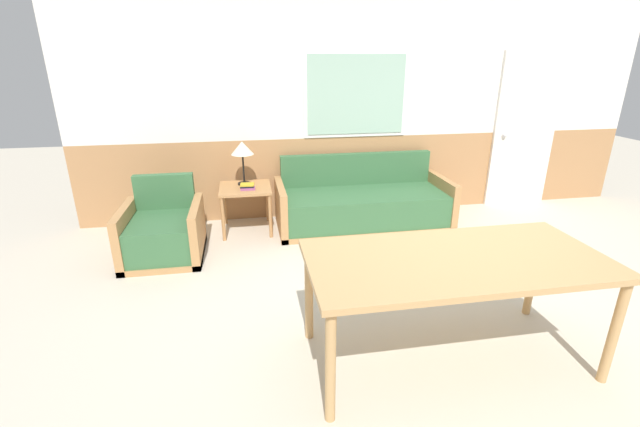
{
  "coord_description": "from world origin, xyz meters",
  "views": [
    {
      "loc": [
        -1.57,
        -2.62,
        1.97
      ],
      "look_at": [
        -0.9,
        1.17,
        0.54
      ],
      "focal_mm": 24.0,
      "sensor_mm": 36.0,
      "label": 1
    }
  ],
  "objects_px": {
    "table_lamp": "(242,150)",
    "side_table": "(245,193)",
    "couch": "(363,205)",
    "armchair": "(163,234)",
    "dining_table": "(456,267)"
  },
  "relations": [
    {
      "from": "couch",
      "to": "side_table",
      "type": "height_order",
      "value": "couch"
    },
    {
      "from": "couch",
      "to": "armchair",
      "type": "height_order",
      "value": "couch"
    },
    {
      "from": "couch",
      "to": "armchair",
      "type": "xyz_separation_m",
      "value": [
        -2.25,
        -0.49,
        -0.01
      ]
    },
    {
      "from": "armchair",
      "to": "table_lamp",
      "type": "relative_size",
      "value": 1.64
    },
    {
      "from": "dining_table",
      "to": "side_table",
      "type": "bearing_deg",
      "value": 116.96
    },
    {
      "from": "side_table",
      "to": "table_lamp",
      "type": "xyz_separation_m",
      "value": [
        -0.01,
        0.1,
        0.49
      ]
    },
    {
      "from": "couch",
      "to": "dining_table",
      "type": "xyz_separation_m",
      "value": [
        -0.09,
        -2.5,
        0.45
      ]
    },
    {
      "from": "couch",
      "to": "table_lamp",
      "type": "distance_m",
      "value": 1.58
    },
    {
      "from": "couch",
      "to": "dining_table",
      "type": "distance_m",
      "value": 2.54
    },
    {
      "from": "table_lamp",
      "to": "dining_table",
      "type": "bearing_deg",
      "value": -63.84
    },
    {
      "from": "couch",
      "to": "armchair",
      "type": "bearing_deg",
      "value": -167.82
    },
    {
      "from": "armchair",
      "to": "dining_table",
      "type": "relative_size",
      "value": 0.44
    },
    {
      "from": "couch",
      "to": "armchair",
      "type": "distance_m",
      "value": 2.3
    },
    {
      "from": "couch",
      "to": "side_table",
      "type": "xyz_separation_m",
      "value": [
        -1.4,
        0.07,
        0.21
      ]
    },
    {
      "from": "table_lamp",
      "to": "side_table",
      "type": "bearing_deg",
      "value": -86.85
    }
  ]
}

